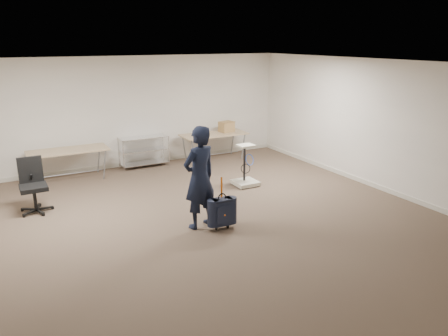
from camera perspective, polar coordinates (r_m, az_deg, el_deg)
ground at (r=7.89m, az=-0.56°, el=-7.38°), size 9.00×9.00×0.00m
room_shell at (r=9.02m, az=-4.66°, el=-3.94°), size 8.00×9.00×9.00m
folding_table_left at (r=10.74m, az=-19.71°, el=1.97°), size 1.80×0.75×0.73m
folding_table_right at (r=11.86m, az=-1.32°, el=4.26°), size 1.80×0.75×0.73m
wire_shelf at (r=11.44m, az=-10.41°, el=2.31°), size 1.22×0.47×0.80m
person at (r=7.50m, az=-3.21°, el=-1.27°), size 0.75×0.60×1.81m
suitcase at (r=7.58m, az=-0.26°, el=-5.75°), size 0.36×0.22×0.95m
office_chair at (r=9.11m, az=-23.52°, el=-3.34°), size 0.63×0.63×1.04m
equipment_cart at (r=9.86m, az=2.82°, el=-0.89°), size 0.52×0.52×0.95m
cardboard_box at (r=12.08m, az=0.32°, el=5.43°), size 0.43×0.35×0.28m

